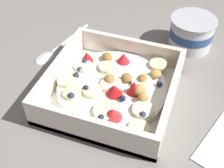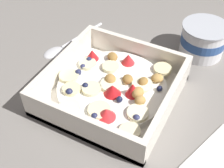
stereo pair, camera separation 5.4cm
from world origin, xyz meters
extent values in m
plane|color=gray|center=(0.00, 0.00, 0.00)|extent=(2.40, 2.40, 0.00)
cube|color=white|center=(-0.01, 0.02, 0.01)|extent=(0.22, 0.22, 0.01)
cube|color=white|center=(-0.01, -0.09, 0.03)|extent=(0.22, 0.01, 0.06)
cube|color=white|center=(-0.01, 0.12, 0.03)|extent=(0.22, 0.01, 0.06)
cube|color=white|center=(-0.12, 0.02, 0.03)|extent=(0.01, 0.20, 0.06)
cube|color=white|center=(0.10, 0.02, 0.03)|extent=(0.01, 0.20, 0.06)
cylinder|color=white|center=(-0.01, 0.02, 0.02)|extent=(0.20, 0.20, 0.02)
cylinder|color=#F4EAB7|center=(0.00, -0.05, 0.03)|extent=(0.05, 0.05, 0.01)
cylinder|color=#F4EAB7|center=(-0.03, 0.06, 0.03)|extent=(0.05, 0.05, 0.01)
cylinder|color=beige|center=(0.06, 0.10, 0.03)|extent=(0.05, 0.05, 0.01)
cylinder|color=beige|center=(-0.07, -0.03, 0.03)|extent=(0.04, 0.04, 0.01)
cylinder|color=#F7EFC6|center=(0.06, -0.02, 0.03)|extent=(0.04, 0.04, 0.01)
cylinder|color=#F7EFC6|center=(0.04, 0.04, 0.03)|extent=(0.05, 0.05, 0.01)
cylinder|color=#F7EFC6|center=(-0.01, 0.02, 0.03)|extent=(0.04, 0.04, 0.01)
cylinder|color=#F7EFC6|center=(-0.05, -0.06, 0.03)|extent=(0.05, 0.05, 0.01)
cylinder|color=beige|center=(-0.09, 0.00, 0.03)|extent=(0.04, 0.04, 0.01)
cylinder|color=#F4EAB7|center=(-0.08, 0.04, 0.03)|extent=(0.03, 0.03, 0.01)
cylinder|color=#F4EAB7|center=(0.06, -0.06, 0.03)|extent=(0.05, 0.05, 0.01)
cylinder|color=#F4EAB7|center=(-0.04, -0.01, 0.03)|extent=(0.05, 0.05, 0.01)
cone|color=red|center=(-0.01, 0.09, 0.04)|extent=(0.03, 0.03, 0.02)
cone|color=red|center=(0.02, -0.05, 0.04)|extent=(0.04, 0.04, 0.02)
cone|color=red|center=(0.03, 0.01, 0.04)|extent=(0.04, 0.04, 0.03)
cone|color=red|center=(0.00, 0.00, 0.04)|extent=(0.04, 0.04, 0.02)
cone|color=red|center=(-0.08, 0.07, 0.04)|extent=(0.03, 0.03, 0.02)
sphere|color=#191E3D|center=(0.07, 0.04, 0.03)|extent=(0.01, 0.01, 0.01)
sphere|color=navy|center=(0.06, -0.03, 0.03)|extent=(0.01, 0.01, 0.01)
sphere|color=#23284C|center=(-0.08, 0.06, 0.03)|extent=(0.01, 0.01, 0.01)
sphere|color=#23284C|center=(-0.06, -0.04, 0.03)|extent=(0.01, 0.01, 0.01)
sphere|color=#23284C|center=(-0.08, 0.01, 0.03)|extent=(0.01, 0.01, 0.01)
sphere|color=navy|center=(-0.08, 0.03, 0.03)|extent=(0.01, 0.01, 0.01)
sphere|color=#191E3D|center=(-0.05, -0.01, 0.03)|extent=(0.01, 0.01, 0.01)
sphere|color=#191E3D|center=(0.02, -0.01, 0.03)|extent=(0.01, 0.01, 0.01)
sphere|color=#23284C|center=(0.04, 0.02, 0.03)|extent=(0.01, 0.01, 0.01)
sphere|color=#23284C|center=(0.00, -0.06, 0.03)|extent=(0.01, 0.01, 0.01)
ellipsoid|color=olive|center=(0.01, 0.04, 0.03)|extent=(0.03, 0.03, 0.01)
ellipsoid|color=tan|center=(0.05, 0.00, 0.04)|extent=(0.02, 0.02, 0.02)
ellipsoid|color=tan|center=(0.06, 0.07, 0.03)|extent=(0.03, 0.03, 0.01)
ellipsoid|color=olive|center=(-0.04, 0.08, 0.03)|extent=(0.03, 0.03, 0.01)
ellipsoid|color=olive|center=(0.04, 0.05, 0.03)|extent=(0.02, 0.02, 0.01)
ellipsoid|color=#AD7F42|center=(-0.02, 0.02, 0.03)|extent=(0.03, 0.03, 0.01)
ellipsoid|color=tan|center=(0.04, 0.01, 0.04)|extent=(0.02, 0.03, 0.02)
ellipsoid|color=silver|center=(-0.18, 0.07, 0.00)|extent=(0.04, 0.05, 0.01)
cylinder|color=silver|center=(-0.16, 0.16, 0.00)|extent=(0.04, 0.12, 0.01)
cylinder|color=white|center=(0.10, 0.22, 0.03)|extent=(0.09, 0.09, 0.06)
cylinder|color=#2D5193|center=(0.10, 0.22, 0.04)|extent=(0.09, 0.09, 0.02)
cylinder|color=#B7BCC6|center=(0.10, 0.22, 0.07)|extent=(0.10, 0.10, 0.00)
camera|label=1|loc=(0.12, -0.34, 0.41)|focal=48.59mm
camera|label=2|loc=(0.17, -0.32, 0.41)|focal=48.59mm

